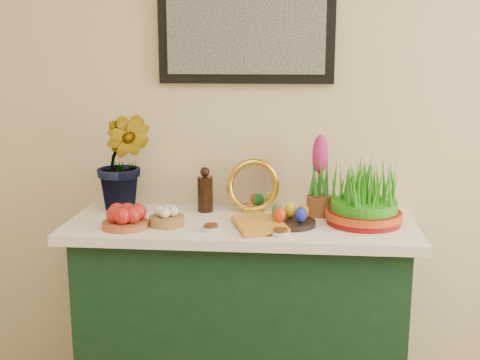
% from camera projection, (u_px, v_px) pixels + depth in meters
% --- Properties ---
extents(sideboard, '(1.30, 0.45, 0.85)m').
position_uv_depth(sideboard, '(241.00, 327.00, 2.54)').
color(sideboard, '#14371E').
rests_on(sideboard, ground).
extents(tablecloth, '(1.40, 0.55, 0.04)m').
position_uv_depth(tablecloth, '(241.00, 225.00, 2.44)').
color(tablecloth, white).
rests_on(tablecloth, sideboard).
extents(hyacinth_green, '(0.29, 0.25, 0.56)m').
position_uv_depth(hyacinth_green, '(123.00, 146.00, 2.54)').
color(hyacinth_green, '#297B21').
rests_on(hyacinth_green, tablecloth).
extents(apple_bowl, '(0.24, 0.24, 0.09)m').
position_uv_depth(apple_bowl, '(125.00, 218.00, 2.34)').
color(apple_bowl, '#A05530').
rests_on(apple_bowl, tablecloth).
extents(garlic_basket, '(0.15, 0.15, 0.08)m').
position_uv_depth(garlic_basket, '(166.00, 217.00, 2.37)').
color(garlic_basket, '#AD8445').
rests_on(garlic_basket, tablecloth).
extents(vinegar_cruet, '(0.07, 0.07, 0.19)m').
position_uv_depth(vinegar_cruet, '(205.00, 192.00, 2.57)').
color(vinegar_cruet, black).
rests_on(vinegar_cruet, tablecloth).
extents(mirror, '(0.24, 0.11, 0.23)m').
position_uv_depth(mirror, '(253.00, 186.00, 2.56)').
color(mirror, gold).
rests_on(mirror, tablecloth).
extents(book, '(0.23, 0.28, 0.03)m').
position_uv_depth(book, '(237.00, 225.00, 2.32)').
color(book, orange).
rests_on(book, tablecloth).
extents(spice_dish_left, '(0.07, 0.07, 0.03)m').
position_uv_depth(spice_dish_left, '(211.00, 228.00, 2.30)').
color(spice_dish_left, silver).
rests_on(spice_dish_left, tablecloth).
extents(spice_dish_right, '(0.07, 0.07, 0.03)m').
position_uv_depth(spice_dish_right, '(280.00, 232.00, 2.24)').
color(spice_dish_right, silver).
rests_on(spice_dish_right, tablecloth).
extents(egg_plate, '(0.26, 0.26, 0.08)m').
position_uv_depth(egg_plate, '(290.00, 218.00, 2.37)').
color(egg_plate, black).
rests_on(egg_plate, tablecloth).
extents(hyacinth_pink, '(0.10, 0.10, 0.34)m').
position_uv_depth(hyacinth_pink, '(320.00, 179.00, 2.49)').
color(hyacinth_pink, brown).
rests_on(hyacinth_pink, tablecloth).
extents(wheatgrass_sabzeh, '(0.30, 0.30, 0.25)m').
position_uv_depth(wheatgrass_sabzeh, '(364.00, 197.00, 2.38)').
color(wheatgrass_sabzeh, maroon).
rests_on(wheatgrass_sabzeh, tablecloth).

